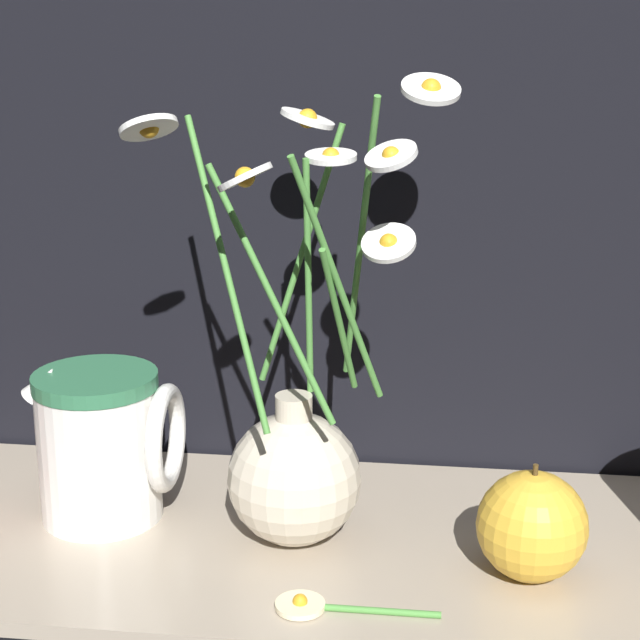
% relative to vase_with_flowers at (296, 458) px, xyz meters
% --- Properties ---
extents(ground_plane, '(6.00, 6.00, 0.00)m').
position_rel_vase_with_flowers_xyz_m(ground_plane, '(0.03, 0.01, -0.08)').
color(ground_plane, black).
extents(shelf, '(0.82, 0.30, 0.01)m').
position_rel_vase_with_flowers_xyz_m(shelf, '(0.03, 0.01, -0.08)').
color(shelf, tan).
rests_on(shelf, ground_plane).
extents(vase_with_flowers, '(0.24, 0.20, 0.36)m').
position_rel_vase_with_flowers_xyz_m(vase_with_flowers, '(0.00, 0.00, 0.00)').
color(vase_with_flowers, beige).
rests_on(vase_with_flowers, shelf).
extents(ceramic_pitcher, '(0.13, 0.10, 0.14)m').
position_rel_vase_with_flowers_xyz_m(ceramic_pitcher, '(-0.16, 0.02, -0.00)').
color(ceramic_pitcher, white).
rests_on(ceramic_pitcher, shelf).
extents(orange_fruit, '(0.08, 0.08, 0.09)m').
position_rel_vase_with_flowers_xyz_m(orange_fruit, '(0.18, -0.03, -0.03)').
color(orange_fruit, gold).
rests_on(orange_fruit, shelf).
extents(loose_daisy, '(0.12, 0.04, 0.01)m').
position_rel_vase_with_flowers_xyz_m(loose_daisy, '(0.03, -0.10, -0.07)').
color(loose_daisy, '#4C8E3D').
rests_on(loose_daisy, shelf).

